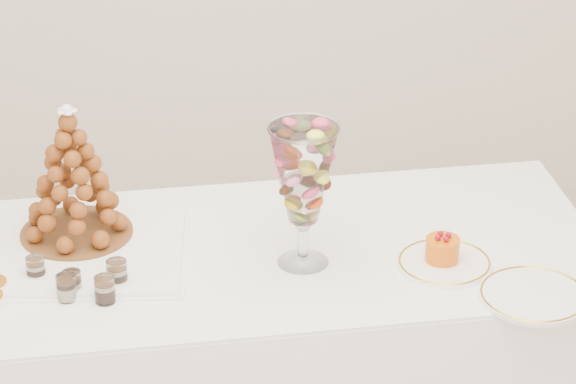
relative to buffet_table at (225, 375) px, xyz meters
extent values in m
cube|color=white|center=(0.00, 0.00, 0.00)|extent=(2.01, 0.92, 0.74)
cube|color=white|center=(0.00, 0.00, 0.37)|extent=(2.00, 0.91, 0.01)
cube|color=white|center=(-0.38, 0.03, 0.38)|extent=(0.59, 0.46, 0.02)
cylinder|color=white|center=(0.20, -0.06, 0.38)|extent=(0.13, 0.13, 0.02)
cylinder|color=white|center=(0.20, -0.06, 0.44)|extent=(0.03, 0.03, 0.09)
sphere|color=white|center=(0.20, -0.06, 0.49)|extent=(0.04, 0.04, 0.04)
cylinder|color=white|center=(0.56, -0.11, 0.38)|extent=(0.24, 0.24, 0.01)
cylinder|color=white|center=(0.74, -0.28, 0.38)|extent=(0.27, 0.27, 0.01)
cylinder|color=white|center=(-0.46, -0.08, 0.41)|extent=(0.06, 0.06, 0.06)
cylinder|color=white|center=(-0.37, -0.16, 0.40)|extent=(0.06, 0.06, 0.06)
cylinder|color=white|center=(-0.26, -0.13, 0.41)|extent=(0.05, 0.05, 0.07)
cylinder|color=white|center=(-0.38, -0.18, 0.41)|extent=(0.05, 0.05, 0.07)
cylinder|color=white|center=(-0.29, -0.20, 0.41)|extent=(0.06, 0.06, 0.07)
cylinder|color=brown|center=(-0.37, 0.11, 0.40)|extent=(0.29, 0.29, 0.01)
cone|color=brown|center=(-0.37, 0.11, 0.57)|extent=(0.28, 0.28, 0.35)
sphere|color=white|center=(-0.37, 0.11, 0.74)|extent=(0.04, 0.04, 0.04)
cylinder|color=#D75A0A|center=(0.55, -0.10, 0.41)|extent=(0.09, 0.09, 0.06)
sphere|color=maroon|center=(0.57, -0.10, 0.45)|extent=(0.02, 0.02, 0.02)
sphere|color=maroon|center=(0.55, -0.09, 0.45)|extent=(0.02, 0.02, 0.02)
sphere|color=maroon|center=(0.54, -0.10, 0.45)|extent=(0.02, 0.02, 0.02)
sphere|color=maroon|center=(0.56, -0.11, 0.45)|extent=(0.02, 0.02, 0.02)
camera|label=1|loc=(-0.12, -3.02, 2.12)|focal=85.00mm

